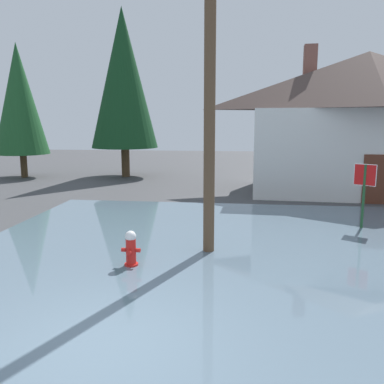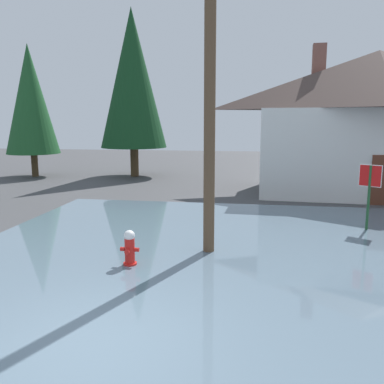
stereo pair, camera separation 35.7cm
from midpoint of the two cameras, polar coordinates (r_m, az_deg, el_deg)
name	(u,v)px [view 1 (the left image)]	position (r m, az deg, el deg)	size (l,w,h in m)	color
ground_plane	(103,351)	(6.73, -13.85, -20.64)	(80.00, 80.00, 0.10)	#424244
flood_puddle	(225,260)	(10.03, 3.60, -9.37)	(13.49, 13.38, 0.06)	slate
fire_hydrant	(131,250)	(9.57, -9.55, -7.92)	(0.44, 0.38, 0.87)	red
utility_pole	(210,61)	(10.16, 1.45, 17.75)	(1.60, 0.28, 9.09)	brown
stop_sign_far	(364,184)	(13.45, 22.13, 1.06)	(0.57, 0.37, 2.04)	#1E4C28
house	(365,121)	(20.28, 22.41, 9.04)	(10.80, 5.99, 6.83)	silver
pine_tree_tall_left	(19,99)	(26.31, -23.23, 11.75)	(3.09, 3.09, 7.72)	#4C3823
pine_tree_mid_left	(123,79)	(25.01, -9.95, 15.23)	(3.89, 3.89, 9.72)	#4C3823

